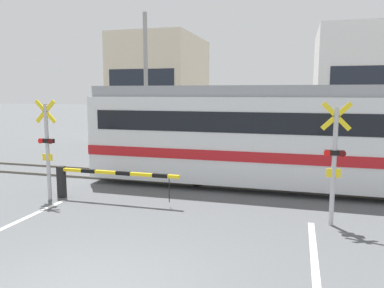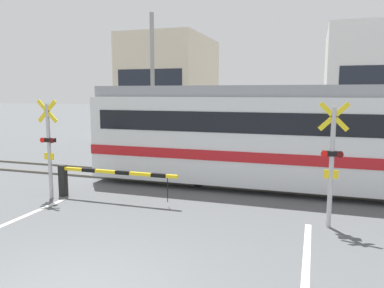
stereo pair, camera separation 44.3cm
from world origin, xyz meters
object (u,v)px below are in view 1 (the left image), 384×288
(crossing_signal_right, at_px, (334,158))
(pedestrian, at_px, (210,135))
(crossing_barrier_far, at_px, (287,152))
(crossing_barrier_near, at_px, (92,177))
(crossing_signal_left, at_px, (47,145))

(crossing_signal_right, height_order, pedestrian, crossing_signal_right)
(crossing_barrier_far, relative_size, pedestrian, 2.24)
(crossing_barrier_far, xyz_separation_m, crossing_signal_right, (1.25, -6.73, 0.94))
(crossing_barrier_near, xyz_separation_m, pedestrian, (1.48, 8.76, 0.30))
(crossing_signal_left, bearing_deg, crossing_barrier_far, 45.55)
(crossing_barrier_far, distance_m, pedestrian, 4.53)
(crossing_barrier_near, relative_size, crossing_signal_left, 1.30)
(pedestrian, bearing_deg, crossing_barrier_near, -99.60)
(crossing_barrier_near, height_order, pedestrian, pedestrian)
(crossing_signal_right, relative_size, pedestrian, 1.73)
(crossing_signal_left, distance_m, crossing_signal_right, 7.86)
(crossing_barrier_near, height_order, crossing_barrier_far, same)
(crossing_signal_left, height_order, pedestrian, crossing_signal_left)
(crossing_signal_left, xyz_separation_m, pedestrian, (2.73, 9.07, -0.64))
(crossing_barrier_far, relative_size, crossing_signal_right, 1.30)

